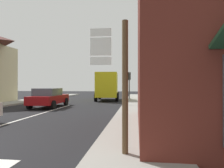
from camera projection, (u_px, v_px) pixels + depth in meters
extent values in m
plane|color=black|center=(60.00, 108.00, 14.61)|extent=(80.00, 80.00, 0.00)
cube|color=gray|center=(137.00, 112.00, 11.91)|extent=(2.32, 44.00, 0.14)
cube|color=silver|center=(32.00, 116.00, 10.65)|extent=(0.16, 12.00, 0.01)
cube|color=maroon|center=(49.00, 99.00, 15.16)|extent=(1.86, 4.25, 0.60)
cube|color=#47515B|center=(48.00, 92.00, 14.92)|extent=(1.61, 2.14, 0.55)
cylinder|color=black|center=(46.00, 101.00, 16.59)|extent=(0.24, 0.65, 0.64)
cylinder|color=black|center=(66.00, 102.00, 16.42)|extent=(0.24, 0.65, 0.64)
cylinder|color=black|center=(30.00, 105.00, 13.90)|extent=(0.24, 0.65, 0.64)
cylinder|color=black|center=(53.00, 105.00, 13.73)|extent=(0.24, 0.65, 0.64)
cube|color=yellow|center=(107.00, 85.00, 21.29)|extent=(2.46, 3.85, 2.60)
cube|color=yellow|center=(109.00, 87.00, 23.78)|extent=(2.18, 1.45, 2.00)
cube|color=#47515B|center=(109.00, 81.00, 23.84)|extent=(1.76, 0.22, 0.70)
cylinder|color=black|center=(100.00, 95.00, 23.79)|extent=(0.34, 0.92, 0.90)
cylinder|color=black|center=(118.00, 96.00, 23.67)|extent=(0.34, 0.92, 0.90)
cylinder|color=black|center=(96.00, 97.00, 20.39)|extent=(0.34, 0.92, 0.90)
cylinder|color=black|center=(117.00, 97.00, 20.27)|extent=(0.34, 0.92, 0.90)
cylinder|color=brown|center=(125.00, 90.00, 4.49)|extent=(0.14, 0.14, 3.20)
cube|color=white|center=(101.00, 32.00, 4.62)|extent=(0.50, 0.03, 0.18)
cube|color=black|center=(101.00, 32.00, 4.64)|extent=(0.43, 0.01, 0.13)
cube|color=white|center=(101.00, 47.00, 4.61)|extent=(0.50, 0.03, 0.42)
cube|color=black|center=(101.00, 47.00, 4.63)|extent=(0.43, 0.01, 0.32)
cube|color=white|center=(101.00, 61.00, 4.61)|extent=(0.50, 0.03, 0.18)
cube|color=black|center=(101.00, 61.00, 4.63)|extent=(0.43, 0.01, 0.13)
cube|color=white|center=(150.00, 31.00, 4.47)|extent=(0.50, 0.03, 0.18)
cube|color=black|center=(150.00, 31.00, 4.49)|extent=(0.43, 0.01, 0.13)
cube|color=white|center=(150.00, 45.00, 4.47)|extent=(0.50, 0.03, 0.42)
cube|color=black|center=(150.00, 45.00, 4.49)|extent=(0.43, 0.01, 0.32)
cube|color=white|center=(151.00, 60.00, 4.47)|extent=(0.50, 0.03, 0.18)
cube|color=black|center=(150.00, 60.00, 4.49)|extent=(0.43, 0.01, 0.13)
cylinder|color=#47474C|center=(126.00, 84.00, 15.51)|extent=(0.12, 0.12, 3.68)
cube|color=black|center=(126.00, 66.00, 15.71)|extent=(0.30, 0.28, 0.90)
sphere|color=#360303|center=(126.00, 63.00, 15.85)|extent=(0.18, 0.18, 0.18)
sphere|color=#3C2303|center=(126.00, 67.00, 15.85)|extent=(0.18, 0.18, 0.18)
sphere|color=#0CA526|center=(126.00, 70.00, 15.85)|extent=(0.18, 0.18, 0.18)
cylinder|color=#47474C|center=(129.00, 86.00, 22.44)|extent=(0.12, 0.12, 3.21)
cube|color=black|center=(129.00, 76.00, 22.65)|extent=(0.30, 0.28, 0.90)
sphere|color=#360303|center=(129.00, 74.00, 22.79)|extent=(0.18, 0.18, 0.18)
sphere|color=#3C2303|center=(129.00, 76.00, 22.79)|extent=(0.18, 0.18, 0.18)
sphere|color=#0CA526|center=(129.00, 79.00, 22.78)|extent=(0.18, 0.18, 0.18)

